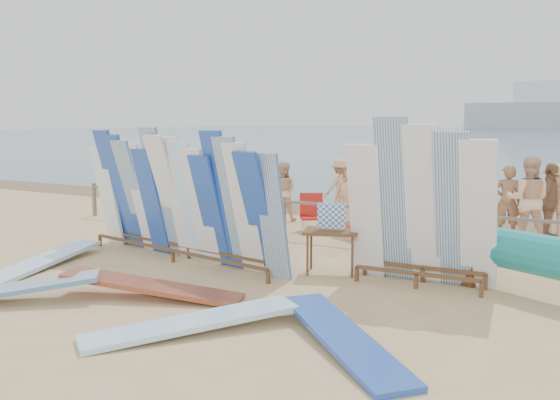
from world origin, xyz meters
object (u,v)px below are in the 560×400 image
Objects in this scene: beachgoer_5 at (386,190)px; beachgoer_3 at (340,187)px; flat_board_d at (343,347)px; flat_board_a at (45,266)px; main_surfboard_rack at (179,202)px; flat_board_c at (152,298)px; beach_chair_right at (312,220)px; beachgoer_8 at (528,200)px; flat_board_e at (2,303)px; beachgoer_0 at (185,183)px; side_surfboard_rack at (422,211)px; beach_chair_left at (359,229)px; stroller at (385,222)px; beachgoer_11 at (212,179)px; flat_board_b at (192,332)px; beachgoer_2 at (283,191)px; beachgoer_4 at (382,191)px; vendor_table at (331,250)px; beachgoer_7 at (507,201)px; beachgoer_6 at (350,196)px; beachgoer_10 at (549,201)px; beachgoer_9 at (555,201)px.

beachgoer_5 reaches higher than beachgoer_3.
flat_board_d is 6.29m from flat_board_a.
main_surfboard_rack is at bearing -53.70° from beachgoer_5.
flat_board_c is 6.02m from beach_chair_right.
beachgoer_8 is at bearing 33.69° from flat_board_d.
flat_board_c is 2.12m from flat_board_e.
beachgoer_0 is (-3.17, 4.12, -0.19)m from main_surfboard_rack.
main_surfboard_rack is at bearing 10.76° from flat_board_c.
side_surfboard_rack is at bearing 41.33° from flat_board_d.
beach_chair_left is (-2.24, 2.98, -0.96)m from side_surfboard_rack.
flat_board_e reaches higher than flat_board_d.
beachgoer_0 is at bearing 157.51° from flat_board_e.
stroller is 0.60× the size of beachgoer_11.
stroller is (-1.69, 6.12, 0.41)m from flat_board_d.
flat_board_e is 1.58× the size of beachgoer_11.
flat_board_b is 1.72× the size of beachgoer_3.
beachgoer_2 is (1.31, 6.43, 0.77)m from flat_board_a.
beachgoer_2 reaches higher than flat_board_c.
stroller is 0.59× the size of beachgoer_4.
vendor_table is at bearing -25.49° from beachgoer_5.
flat_board_e is at bearing -136.18° from flat_board_b.
beachgoer_5 is (-0.93, 5.32, 0.44)m from vendor_table.
beachgoer_11 is (-8.54, 0.53, 0.04)m from beachgoer_7.
beachgoer_6 is at bearing 123.10° from flat_board_e.
beachgoer_10 reaches higher than beachgoer_2.
flat_board_d is 1.00× the size of flat_board_a.
beachgoer_4 is (-3.40, 0.44, -0.07)m from beachgoer_8.
side_surfboard_rack is 7.16m from beachgoer_3.
beachgoer_8 is (5.01, -1.53, 0.16)m from beachgoer_3.
beachgoer_7 is (0.55, 7.84, 0.82)m from flat_board_d.
beachgoer_11 reaches higher than beach_chair_right.
flat_board_e reaches higher than flat_board_b.
side_surfboard_rack reaches higher than beachgoer_2.
beachgoer_10 is at bearing 53.50° from main_surfboard_rack.
beachgoer_6 reaches higher than beach_chair_left.
beachgoer_9 is (3.32, 8.76, 0.83)m from flat_board_b.
beachgoer_11 reaches higher than beachgoer_3.
side_surfboard_rack is 3.02× the size of beach_chair_right.
beachgoer_0 is 4.73m from beachgoer_6.
side_surfboard_rack is 1.54× the size of beachgoer_4.
beach_chair_left is at bearing 127.86° from beachgoer_10.
flat_board_b is at bearing -30.05° from flat_board_a.
flat_board_a is 1.65× the size of beachgoer_7.
beachgoer_3 is 5.44m from beachgoer_10.
beachgoer_7 is at bearing 2.87° from beachgoer_6.
beachgoer_3 is (0.94, 1.60, 0.01)m from beachgoer_2.
beachgoer_7 is 0.98× the size of beachgoer_9.
main_surfboard_rack is 6.15m from beachgoer_5.
flat_board_a is 1.47× the size of beachgoer_0.
flat_board_d is at bearing -81.88° from vendor_table.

